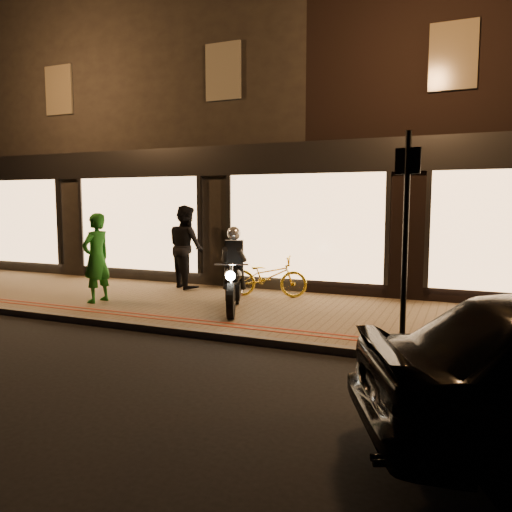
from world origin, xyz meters
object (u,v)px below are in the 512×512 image
at_px(bicycle_gold, 268,276).
at_px(motorcycle, 234,279).
at_px(sign_post, 406,230).
at_px(person_green, 96,258).

bearing_deg(bicycle_gold, motorcycle, 164.44).
distance_m(sign_post, bicycle_gold, 4.46).
bearing_deg(person_green, bicycle_gold, 128.53).
xyz_separation_m(sign_post, person_green, (-6.19, 0.99, -0.76)).
distance_m(bicycle_gold, person_green, 3.60).
bearing_deg(motorcycle, sign_post, -43.96).
relative_size(sign_post, person_green, 1.64).
xyz_separation_m(bicycle_gold, person_green, (-3.02, -1.90, 0.47)).
height_order(motorcycle, person_green, person_green).
bearing_deg(bicycle_gold, sign_post, -145.05).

